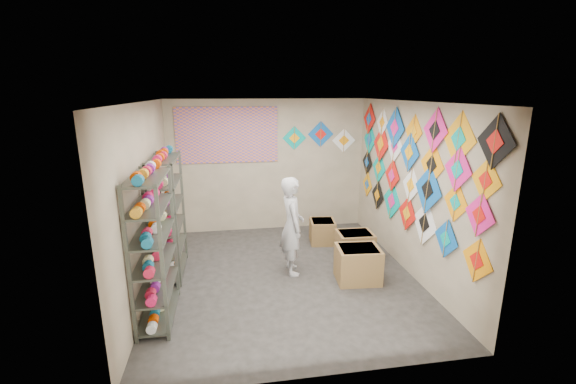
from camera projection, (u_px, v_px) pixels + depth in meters
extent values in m
plane|color=#2B2826|center=(285.00, 276.00, 6.11)|extent=(4.50, 4.50, 0.00)
plane|color=tan|center=(268.00, 166.00, 7.91)|extent=(4.00, 0.00, 4.00)
plane|color=tan|center=(322.00, 255.00, 3.62)|extent=(4.00, 0.00, 4.00)
plane|color=tan|center=(145.00, 200.00, 5.45)|extent=(0.00, 4.50, 4.50)
plane|color=tan|center=(410.00, 189.00, 6.08)|extent=(0.00, 4.50, 4.50)
plane|color=gray|center=(284.00, 102.00, 5.42)|extent=(4.50, 4.50, 0.00)
cube|color=#4C5147|center=(154.00, 249.00, 4.78)|extent=(0.40, 1.10, 1.90)
cube|color=#4C5147|center=(168.00, 216.00, 6.02)|extent=(0.40, 1.10, 1.90)
cylinder|color=#ED1556|center=(146.00, 258.00, 4.29)|extent=(0.12, 0.10, 0.12)
cylinder|color=#EB4600|center=(149.00, 251.00, 4.48)|extent=(0.12, 0.10, 0.12)
cylinder|color=orange|center=(152.00, 245.00, 4.66)|extent=(0.12, 0.10, 0.12)
cylinder|color=white|center=(155.00, 239.00, 4.84)|extent=(0.12, 0.10, 0.12)
cylinder|color=red|center=(157.00, 233.00, 5.03)|extent=(0.12, 0.10, 0.12)
cylinder|color=purple|center=(159.00, 228.00, 5.21)|extent=(0.12, 0.10, 0.12)
cylinder|color=beige|center=(163.00, 220.00, 5.53)|extent=(0.12, 0.10, 0.12)
cylinder|color=#146A91|center=(165.00, 216.00, 5.72)|extent=(0.12, 0.10, 0.12)
cylinder|color=#ED1556|center=(167.00, 212.00, 5.90)|extent=(0.12, 0.10, 0.12)
cylinder|color=#EB4600|center=(168.00, 209.00, 6.08)|extent=(0.12, 0.10, 0.12)
cylinder|color=orange|center=(170.00, 205.00, 6.27)|extent=(0.12, 0.10, 0.12)
cylinder|color=white|center=(171.00, 202.00, 6.45)|extent=(0.12, 0.10, 0.12)
cube|color=#FF9509|center=(477.00, 261.00, 4.47)|extent=(0.03, 0.55, 0.55)
cube|color=#0E5AB6|center=(446.00, 239.00, 5.06)|extent=(0.02, 0.54, 0.54)
cube|color=white|center=(425.00, 223.00, 5.63)|extent=(0.04, 0.68, 0.68)
cube|color=red|center=(407.00, 213.00, 6.13)|extent=(0.03, 0.57, 0.57)
cube|color=#00A69C|center=(392.00, 201.00, 6.73)|extent=(0.04, 0.67, 0.67)
cube|color=black|center=(377.00, 195.00, 7.31)|extent=(0.01, 0.55, 0.55)
cube|color=#FFA50E|center=(367.00, 184.00, 7.86)|extent=(0.01, 0.51, 0.51)
cube|color=#EC1B89|center=(479.00, 215.00, 4.37)|extent=(0.03, 0.53, 0.53)
cube|color=#FF9509|center=(456.00, 202.00, 4.84)|extent=(0.01, 0.52, 0.52)
cube|color=#0E5AB6|center=(428.00, 190.00, 5.47)|extent=(0.04, 0.72, 0.72)
cube|color=white|center=(411.00, 185.00, 6.00)|extent=(0.04, 0.55, 0.55)
cube|color=red|center=(392.00, 176.00, 6.63)|extent=(0.01, 0.56, 0.56)
cube|color=#00A69C|center=(379.00, 168.00, 7.23)|extent=(0.03, 0.60, 0.60)
cube|color=black|center=(367.00, 162.00, 7.77)|extent=(0.02, 0.50, 0.50)
cube|color=#FFA50E|center=(486.00, 180.00, 4.26)|extent=(0.02, 0.51, 0.52)
cube|color=#EC1B89|center=(458.00, 170.00, 4.74)|extent=(0.03, 0.57, 0.57)
cube|color=#FF9509|center=(432.00, 165.00, 5.37)|extent=(0.03, 0.62, 0.62)
cube|color=#0E5AB6|center=(409.00, 152.00, 5.97)|extent=(0.02, 0.62, 0.62)
cube|color=white|center=(395.00, 146.00, 6.52)|extent=(0.04, 0.60, 0.60)
cube|color=red|center=(381.00, 144.00, 7.05)|extent=(0.04, 0.67, 0.67)
cube|color=#00A69C|center=(370.00, 139.00, 7.63)|extent=(0.03, 0.60, 0.60)
cube|color=black|center=(496.00, 142.00, 4.06)|extent=(0.02, 0.61, 0.61)
cube|color=#FFA50E|center=(459.00, 139.00, 4.72)|extent=(0.04, 0.69, 0.69)
cube|color=#EC1B89|center=(435.00, 130.00, 5.22)|extent=(0.04, 0.62, 0.62)
cube|color=#FF9509|center=(414.00, 131.00, 5.84)|extent=(0.03, 0.53, 0.53)
cube|color=#0E5AB6|center=(395.00, 128.00, 6.44)|extent=(0.02, 0.71, 0.71)
cube|color=white|center=(382.00, 122.00, 6.98)|extent=(0.03, 0.51, 0.51)
cube|color=red|center=(369.00, 119.00, 7.56)|extent=(0.04, 0.60, 0.60)
cube|color=#00A69C|center=(294.00, 138.00, 7.84)|extent=(0.49, 0.02, 0.49)
cube|color=#0E5AB6|center=(321.00, 134.00, 7.91)|extent=(0.54, 0.02, 0.54)
cube|color=white|center=(344.00, 140.00, 8.02)|extent=(0.50, 0.02, 0.50)
cube|color=#654CA5|center=(227.00, 135.00, 7.60)|extent=(2.00, 0.01, 1.10)
imported|color=#BEBEBE|center=(292.00, 226.00, 6.06)|extent=(0.61, 0.43, 1.58)
cube|color=olive|center=(358.00, 264.00, 5.91)|extent=(0.69, 0.59, 0.54)
cube|color=olive|center=(355.00, 246.00, 6.66)|extent=(0.62, 0.51, 0.49)
cube|color=olive|center=(322.00, 231.00, 7.42)|extent=(0.52, 0.56, 0.44)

